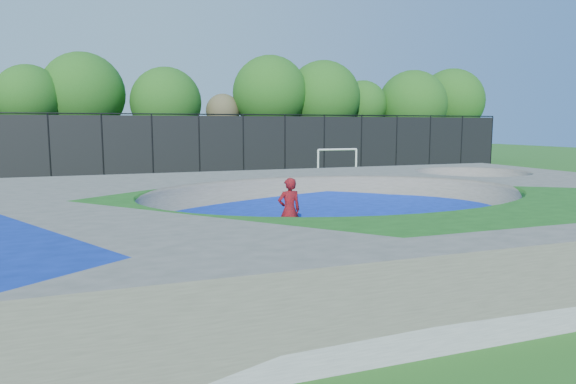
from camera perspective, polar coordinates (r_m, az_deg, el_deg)
name	(u,v)px	position (r m, az deg, el deg)	size (l,w,h in m)	color
ground	(337,243)	(14.61, 5.47, -5.66)	(120.00, 120.00, 0.00)	#205A19
skate_deck	(337,217)	(14.45, 5.51, -2.76)	(22.00, 14.00, 1.50)	gray
skater	(289,210)	(14.41, 0.14, -2.06)	(0.67, 0.44, 1.85)	red
skateboard	(289,242)	(14.58, 0.14, -5.54)	(0.78, 0.22, 0.05)	black
soccer_goal	(337,158)	(32.60, 5.51, 3.84)	(2.77, 0.12, 1.83)	white
fence	(199,143)	(34.39, -9.83, 5.34)	(48.09, 0.09, 4.04)	black
treeline	(222,99)	(39.92, -7.38, 10.18)	(53.84, 7.79, 8.60)	#402F20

